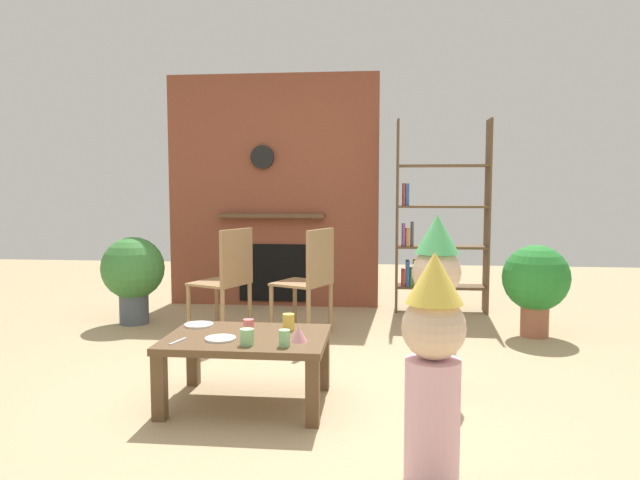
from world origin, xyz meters
TOP-DOWN VIEW (x-y plane):
  - ground_plane at (0.00, 0.00)m, footprint 12.00×12.00m
  - brick_fireplace_feature at (-0.57, 2.60)m, footprint 2.20×0.28m
  - bookshelf at (1.09, 2.40)m, footprint 0.90×0.28m
  - coffee_table at (-0.20, -0.28)m, footprint 0.91×0.66m
  - paper_cup_near_left at (-0.17, -0.34)m, footprint 0.06×0.06m
  - paper_cup_near_right at (-0.15, -0.48)m, footprint 0.07×0.07m
  - paper_cup_center at (0.02, -0.13)m, footprint 0.07×0.07m
  - paper_cup_far_left at (0.05, -0.49)m, footprint 0.06×0.06m
  - paper_plate_front at (-0.32, -0.39)m, footprint 0.17×0.17m
  - paper_plate_rear at (-0.54, -0.08)m, footprint 0.17×0.17m
  - birthday_cake_slice at (0.11, -0.38)m, footprint 0.10×0.10m
  - table_fork at (-0.54, -0.45)m, footprint 0.06×0.15m
  - child_with_cone_hat at (0.78, -1.07)m, footprint 0.27×0.27m
  - child_in_pink at (0.89, 0.09)m, footprint 0.30×0.30m
  - dining_chair_left at (-0.70, 1.22)m, footprint 0.53×0.53m
  - dining_chair_middle at (-0.02, 1.28)m, footprint 0.53×0.53m
  - potted_plant_tall at (1.84, 1.47)m, footprint 0.55×0.55m
  - potted_plant_short at (-1.68, 1.58)m, footprint 0.56×0.56m

SIDE VIEW (x-z plane):
  - ground_plane at x=0.00m, z-range 0.00..0.00m
  - coffee_table at x=-0.20m, z-range 0.13..0.53m
  - table_fork at x=-0.54m, z-range 0.40..0.40m
  - paper_plate_front at x=-0.32m, z-range 0.40..0.41m
  - paper_plate_rear at x=-0.54m, z-range 0.40..0.41m
  - birthday_cake_slice at x=0.11m, z-range 0.40..0.48m
  - paper_cup_near_right at x=-0.15m, z-range 0.40..0.48m
  - paper_cup_far_left at x=0.05m, z-range 0.40..0.49m
  - paper_cup_center at x=0.02m, z-range 0.40..0.49m
  - paper_cup_near_left at x=-0.17m, z-range 0.40..0.50m
  - potted_plant_tall at x=1.84m, z-range 0.08..0.85m
  - potted_plant_short at x=-1.68m, z-range 0.08..0.87m
  - dining_chair_left at x=-0.70m, z-range 0.06..0.96m
  - dining_chair_middle at x=-0.02m, z-range 0.06..0.96m
  - child_with_cone_hat at x=0.78m, z-range 0.03..1.00m
  - child_in_pink at x=0.89m, z-range 0.03..1.11m
  - bookshelf at x=1.09m, z-range -0.10..1.80m
  - brick_fireplace_feature at x=-0.57m, z-range -0.01..2.39m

